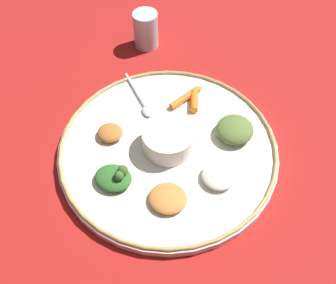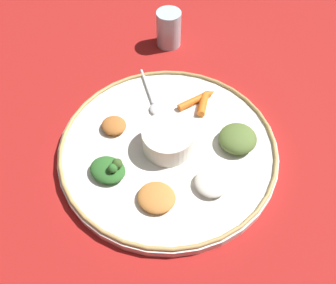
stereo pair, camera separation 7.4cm
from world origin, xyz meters
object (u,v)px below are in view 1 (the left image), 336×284
(greens_pile, at_px, (114,177))
(carrot_near_spoon, at_px, (194,99))
(carrot_outer, at_px, (187,97))
(drinking_glass, at_px, (146,32))
(center_bowl, at_px, (168,139))
(spoon, at_px, (142,102))

(greens_pile, height_order, carrot_near_spoon, greens_pile)
(carrot_outer, bearing_deg, carrot_near_spoon, 97.57)
(drinking_glass, bearing_deg, center_bowl, 42.50)
(spoon, bearing_deg, center_bowl, 58.83)
(spoon, xyz_separation_m, carrot_outer, (-0.06, 0.08, 0.00))
(spoon, relative_size, carrot_outer, 1.40)
(greens_pile, bearing_deg, center_bowl, 162.24)
(carrot_near_spoon, relative_size, carrot_outer, 0.74)
(center_bowl, xyz_separation_m, spoon, (-0.07, -0.11, -0.02))
(carrot_near_spoon, height_order, carrot_outer, carrot_near_spoon)
(greens_pile, xyz_separation_m, drinking_glass, (-0.38, -0.20, 0.01))
(center_bowl, bearing_deg, spoon, -121.17)
(center_bowl, xyz_separation_m, carrot_near_spoon, (-0.13, -0.02, -0.02))
(center_bowl, distance_m, drinking_glass, 0.35)
(greens_pile, height_order, drinking_glass, drinking_glass)
(drinking_glass, bearing_deg, greens_pile, 27.33)
(spoon, relative_size, greens_pile, 1.61)
(carrot_near_spoon, xyz_separation_m, drinking_glass, (-0.12, -0.22, 0.01))
(spoon, bearing_deg, carrot_near_spoon, 125.78)
(spoon, distance_m, greens_pile, 0.20)
(greens_pile, xyz_separation_m, carrot_outer, (-0.26, 0.00, -0.01))
(center_bowl, relative_size, drinking_glass, 1.11)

